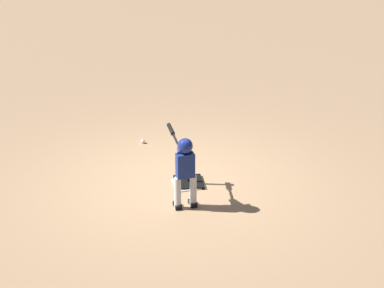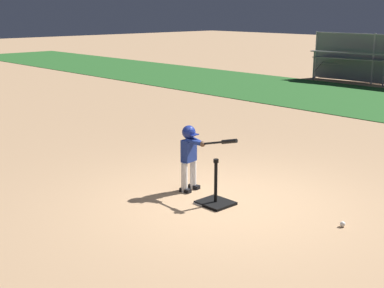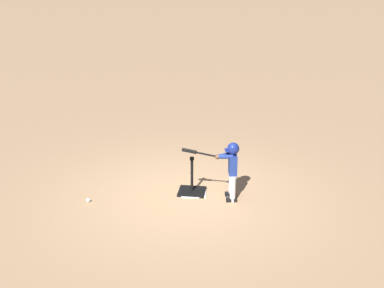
{
  "view_description": "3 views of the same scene",
  "coord_description": "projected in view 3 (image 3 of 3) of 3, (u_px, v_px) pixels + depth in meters",
  "views": [
    {
      "loc": [
        -7.42,
        0.77,
        3.72
      ],
      "look_at": [
        -0.76,
        -0.13,
        0.93
      ],
      "focal_mm": 50.0,
      "sensor_mm": 36.0,
      "label": 1
    },
    {
      "loc": [
        5.02,
        -5.46,
        2.78
      ],
      "look_at": [
        -0.38,
        -0.39,
        0.9
      ],
      "focal_mm": 50.0,
      "sensor_mm": 36.0,
      "label": 2
    },
    {
      "loc": [
        -1.28,
        8.44,
        4.17
      ],
      "look_at": [
        -0.09,
        -0.29,
        0.89
      ],
      "focal_mm": 50.0,
      "sensor_mm": 36.0,
      "label": 3
    }
  ],
  "objects": [
    {
      "name": "batter_child",
      "position": [
        230.0,
        164.0,
        9.15
      ],
      "size": [
        0.98,
        0.34,
        1.04
      ],
      "color": "silver",
      "rests_on": "ground_plane"
    },
    {
      "name": "ground_plane",
      "position": [
        185.0,
        196.0,
        9.46
      ],
      "size": [
        90.0,
        90.0,
        0.0
      ],
      "primitive_type": "plane",
      "color": "tan"
    },
    {
      "name": "batting_tee",
      "position": [
        192.0,
        188.0,
        9.58
      ],
      "size": [
        0.48,
        0.43,
        0.69
      ],
      "color": "black",
      "rests_on": "ground_plane"
    },
    {
      "name": "home_plate",
      "position": [
        194.0,
        192.0,
        9.59
      ],
      "size": [
        0.49,
        0.49,
        0.02
      ],
      "primitive_type": "cube",
      "rotation": [
        0.0,
        0.0,
        0.11
      ],
      "color": "white",
      "rests_on": "ground_plane"
    },
    {
      "name": "baseball",
      "position": [
        88.0,
        200.0,
        9.24
      ],
      "size": [
        0.07,
        0.07,
        0.07
      ],
      "primitive_type": "sphere",
      "color": "white",
      "rests_on": "ground_plane"
    }
  ]
}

